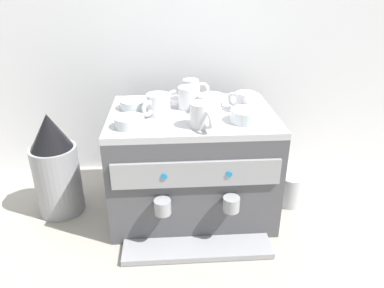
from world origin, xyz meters
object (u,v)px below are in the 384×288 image
at_px(ceramic_bowl_1, 247,116).
at_px(ceramic_bowl_2, 130,122).
at_px(ceramic_cup_2, 209,104).
at_px(ceramic_cup_1, 188,97).
at_px(ceramic_cup_4, 157,105).
at_px(milk_pitcher, 290,190).
at_px(ceramic_bowl_0, 212,99).
at_px(espresso_machine, 192,163).
at_px(ceramic_cup_3, 202,115).
at_px(ceramic_cup_0, 244,101).
at_px(ceramic_cup_5, 192,90).
at_px(ceramic_bowl_3, 135,104).
at_px(coffee_grinder, 56,167).

distance_m(ceramic_bowl_1, ceramic_bowl_2, 0.39).
bearing_deg(ceramic_cup_2, ceramic_cup_1, 138.19).
xyz_separation_m(ceramic_cup_4, milk_pitcher, (0.52, 0.00, -0.38)).
height_order(ceramic_cup_4, ceramic_bowl_0, ceramic_cup_4).
xyz_separation_m(ceramic_bowl_2, milk_pitcher, (0.61, 0.11, -0.36)).
height_order(espresso_machine, ceramic_bowl_2, ceramic_bowl_2).
height_order(ceramic_cup_2, milk_pitcher, ceramic_cup_2).
bearing_deg(ceramic_cup_3, ceramic_bowl_2, 175.62).
distance_m(ceramic_cup_0, milk_pitcher, 0.43).
relative_size(ceramic_cup_2, ceramic_cup_4, 1.07).
height_order(espresso_machine, ceramic_cup_2, ceramic_cup_2).
relative_size(ceramic_cup_1, ceramic_cup_5, 1.18).
distance_m(ceramic_cup_1, ceramic_cup_3, 0.19).
relative_size(ceramic_cup_4, ceramic_bowl_3, 1.00).
distance_m(espresso_machine, ceramic_cup_5, 0.29).
height_order(ceramic_cup_0, ceramic_cup_2, ceramic_cup_0).
bearing_deg(ceramic_cup_0, ceramic_cup_3, -138.69).
bearing_deg(ceramic_bowl_0, ceramic_cup_4, -152.47).
height_order(espresso_machine, ceramic_cup_0, ceramic_cup_0).
xyz_separation_m(ceramic_cup_1, ceramic_cup_2, (0.07, -0.06, -0.01)).
bearing_deg(ceramic_cup_0, ceramic_bowl_3, 172.47).
bearing_deg(ceramic_cup_0, ceramic_cup_4, -176.68).
height_order(ceramic_cup_0, milk_pitcher, ceramic_cup_0).
relative_size(espresso_machine, ceramic_bowl_2, 6.17).
relative_size(ceramic_cup_4, ceramic_bowl_1, 0.98).
distance_m(ceramic_cup_5, ceramic_bowl_0, 0.09).
relative_size(ceramic_cup_5, milk_pitcher, 0.81).
distance_m(ceramic_cup_3, milk_pitcher, 0.55).
relative_size(espresso_machine, ceramic_cup_0, 6.06).
bearing_deg(ceramic_cup_5, ceramic_bowl_2, -130.25).
bearing_deg(coffee_grinder, ceramic_bowl_1, -9.37).
bearing_deg(espresso_machine, ceramic_cup_4, -176.09).
bearing_deg(ceramic_cup_4, espresso_machine, 3.91).
bearing_deg(ceramic_bowl_3, milk_pitcher, -6.21).
relative_size(ceramic_cup_3, ceramic_cup_4, 1.09).
xyz_separation_m(ceramic_cup_5, ceramic_bowl_2, (-0.22, -0.26, -0.02)).
height_order(ceramic_cup_1, ceramic_cup_3, ceramic_cup_3).
height_order(ceramic_bowl_3, milk_pitcher, ceramic_bowl_3).
relative_size(ceramic_cup_2, ceramic_bowl_1, 1.05).
distance_m(ceramic_cup_1, ceramic_cup_4, 0.13).
distance_m(ceramic_cup_4, milk_pitcher, 0.65).
bearing_deg(ceramic_bowl_2, ceramic_cup_2, 21.81).
bearing_deg(ceramic_bowl_1, coffee_grinder, 170.63).
bearing_deg(ceramic_cup_2, ceramic_cup_4, 179.81).
bearing_deg(coffee_grinder, ceramic_cup_4, -4.08).
xyz_separation_m(ceramic_cup_5, coffee_grinder, (-0.53, -0.12, -0.26)).
xyz_separation_m(ceramic_cup_1, milk_pitcher, (0.41, -0.06, -0.38)).
distance_m(ceramic_cup_4, ceramic_bowl_1, 0.31).
distance_m(ceramic_cup_4, ceramic_cup_5, 0.20).
distance_m(ceramic_bowl_0, coffee_grinder, 0.65).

